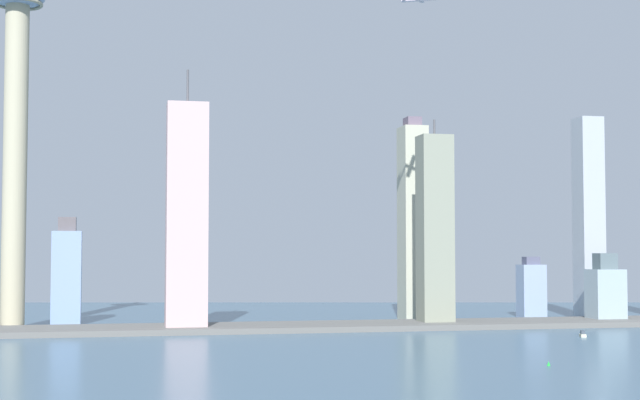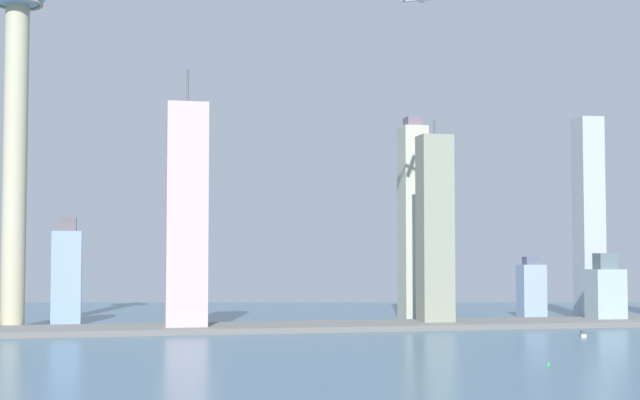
{
  "view_description": "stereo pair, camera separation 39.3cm",
  "coord_description": "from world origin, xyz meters",
  "px_view_note": "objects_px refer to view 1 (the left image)",
  "views": [
    {
      "loc": [
        -174.61,
        -125.24,
        53.12
      ],
      "look_at": [
        -37.9,
        517.02,
        89.03
      ],
      "focal_mm": 53.37,
      "sensor_mm": 36.0,
      "label": 1
    },
    {
      "loc": [
        -174.22,
        -125.33,
        53.12
      ],
      "look_at": [
        -37.9,
        517.02,
        89.03
      ],
      "focal_mm": 53.37,
      "sensor_mm": 36.0,
      "label": 2
    }
  ],
  "objects_px": {
    "skyscraper_3": "(67,275)",
    "skyscraper_9": "(187,217)",
    "skyscraper_2": "(606,293)",
    "boat_1": "(583,335)",
    "skyscraper_1": "(435,231)",
    "skyscraper_5": "(531,289)",
    "skyscraper_8": "(589,218)",
    "observation_tower": "(16,106)",
    "channel_buoy_2": "(549,363)",
    "skyscraper_7": "(413,221)"
  },
  "relations": [
    {
      "from": "skyscraper_1",
      "to": "skyscraper_7",
      "type": "xyz_separation_m",
      "value": [
        7.03,
        73.77,
        9.35
      ]
    },
    {
      "from": "skyscraper_2",
      "to": "skyscraper_1",
      "type": "bearing_deg",
      "value": -178.27
    },
    {
      "from": "skyscraper_1",
      "to": "skyscraper_8",
      "type": "bearing_deg",
      "value": 17.6
    },
    {
      "from": "skyscraper_3",
      "to": "skyscraper_1",
      "type": "bearing_deg",
      "value": -15.99
    },
    {
      "from": "channel_buoy_2",
      "to": "skyscraper_8",
      "type": "bearing_deg",
      "value": 58.78
    },
    {
      "from": "channel_buoy_2",
      "to": "skyscraper_3",
      "type": "bearing_deg",
      "value": 127.57
    },
    {
      "from": "channel_buoy_2",
      "to": "skyscraper_1",
      "type": "bearing_deg",
      "value": 84.14
    },
    {
      "from": "skyscraper_1",
      "to": "skyscraper_3",
      "type": "distance_m",
      "value": 270.09
    },
    {
      "from": "skyscraper_1",
      "to": "skyscraper_2",
      "type": "xyz_separation_m",
      "value": [
        134.44,
        4.06,
        -45.68
      ]
    },
    {
      "from": "skyscraper_1",
      "to": "skyscraper_9",
      "type": "height_order",
      "value": "skyscraper_9"
    },
    {
      "from": "skyscraper_1",
      "to": "channel_buoy_2",
      "type": "relative_size",
      "value": 73.86
    },
    {
      "from": "skyscraper_5",
      "to": "skyscraper_9",
      "type": "xyz_separation_m",
      "value": [
        -284.96,
        -85.11,
        53.83
      ]
    },
    {
      "from": "skyscraper_2",
      "to": "skyscraper_7",
      "type": "height_order",
      "value": "skyscraper_7"
    },
    {
      "from": "skyscraper_9",
      "to": "skyscraper_8",
      "type": "bearing_deg",
      "value": 9.55
    },
    {
      "from": "skyscraper_1",
      "to": "skyscraper_2",
      "type": "bearing_deg",
      "value": 1.73
    },
    {
      "from": "skyscraper_3",
      "to": "skyscraper_9",
      "type": "xyz_separation_m",
      "value": [
        81.17,
        -82.19,
        40.3
      ]
    },
    {
      "from": "skyscraper_8",
      "to": "skyscraper_9",
      "type": "distance_m",
      "value": 324.78
    },
    {
      "from": "observation_tower",
      "to": "skyscraper_1",
      "type": "height_order",
      "value": "observation_tower"
    },
    {
      "from": "observation_tower",
      "to": "skyscraper_2",
      "type": "height_order",
      "value": "observation_tower"
    },
    {
      "from": "skyscraper_1",
      "to": "skyscraper_3",
      "type": "bearing_deg",
      "value": 164.01
    },
    {
      "from": "observation_tower",
      "to": "skyscraper_7",
      "type": "xyz_separation_m",
      "value": [
        298.15,
        40.45,
        -76.18
      ]
    },
    {
      "from": "skyscraper_7",
      "to": "boat_1",
      "type": "height_order",
      "value": "skyscraper_7"
    },
    {
      "from": "skyscraper_2",
      "to": "skyscraper_9",
      "type": "height_order",
      "value": "skyscraper_9"
    },
    {
      "from": "observation_tower",
      "to": "skyscraper_8",
      "type": "height_order",
      "value": "observation_tower"
    },
    {
      "from": "skyscraper_3",
      "to": "channel_buoy_2",
      "type": "relative_size",
      "value": 39.22
    },
    {
      "from": "skyscraper_2",
      "to": "skyscraper_8",
      "type": "xyz_separation_m",
      "value": [
        9.2,
        41.49,
        57.34
      ]
    },
    {
      "from": "skyscraper_5",
      "to": "skyscraper_8",
      "type": "xyz_separation_m",
      "value": [
        35.3,
        -31.25,
        57.32
      ]
    },
    {
      "from": "skyscraper_1",
      "to": "skyscraper_5",
      "type": "xyz_separation_m",
      "value": [
        108.34,
        76.8,
        -45.66
      ]
    },
    {
      "from": "observation_tower",
      "to": "boat_1",
      "type": "relative_size",
      "value": 35.56
    },
    {
      "from": "skyscraper_3",
      "to": "channel_buoy_2",
      "type": "bearing_deg",
      "value": -52.43
    },
    {
      "from": "skyscraper_5",
      "to": "boat_1",
      "type": "xyz_separation_m",
      "value": [
        -44.14,
        -171.62,
        -21.24
      ]
    },
    {
      "from": "skyscraper_2",
      "to": "boat_1",
      "type": "height_order",
      "value": "skyscraper_2"
    },
    {
      "from": "skyscraper_9",
      "to": "boat_1",
      "type": "relative_size",
      "value": 18.8
    },
    {
      "from": "skyscraper_2",
      "to": "skyscraper_9",
      "type": "bearing_deg",
      "value": -177.72
    },
    {
      "from": "skyscraper_7",
      "to": "channel_buoy_2",
      "type": "xyz_separation_m",
      "value": [
        -30.68,
        -304.24,
        -76.65
      ]
    },
    {
      "from": "skyscraper_1",
      "to": "channel_buoy_2",
      "type": "bearing_deg",
      "value": -95.86
    },
    {
      "from": "channel_buoy_2",
      "to": "skyscraper_7",
      "type": "bearing_deg",
      "value": 84.24
    },
    {
      "from": "skyscraper_1",
      "to": "skyscraper_3",
      "type": "height_order",
      "value": "skyscraper_1"
    },
    {
      "from": "skyscraper_1",
      "to": "skyscraper_3",
      "type": "xyz_separation_m",
      "value": [
        -257.79,
        73.88,
        -32.13
      ]
    },
    {
      "from": "observation_tower",
      "to": "skyscraper_9",
      "type": "relative_size",
      "value": 1.89
    },
    {
      "from": "boat_1",
      "to": "channel_buoy_2",
      "type": "xyz_separation_m",
      "value": [
        -87.85,
        -135.65,
        -0.4
      ]
    },
    {
      "from": "skyscraper_2",
      "to": "channel_buoy_2",
      "type": "bearing_deg",
      "value": -123.98
    },
    {
      "from": "channel_buoy_2",
      "to": "skyscraper_5",
      "type": "bearing_deg",
      "value": 66.75
    },
    {
      "from": "skyscraper_5",
      "to": "skyscraper_8",
      "type": "relative_size",
      "value": 0.31
    },
    {
      "from": "skyscraper_5",
      "to": "channel_buoy_2",
      "type": "relative_size",
      "value": 24.55
    },
    {
      "from": "skyscraper_8",
      "to": "boat_1",
      "type": "xyz_separation_m",
      "value": [
        -79.44,
        -140.37,
        -78.56
      ]
    },
    {
      "from": "skyscraper_7",
      "to": "channel_buoy_2",
      "type": "distance_m",
      "value": 315.24
    },
    {
      "from": "skyscraper_2",
      "to": "skyscraper_8",
      "type": "bearing_deg",
      "value": 77.5
    },
    {
      "from": "observation_tower",
      "to": "skyscraper_5",
      "type": "height_order",
      "value": "observation_tower"
    },
    {
      "from": "skyscraper_2",
      "to": "channel_buoy_2",
      "type": "height_order",
      "value": "skyscraper_2"
    }
  ]
}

